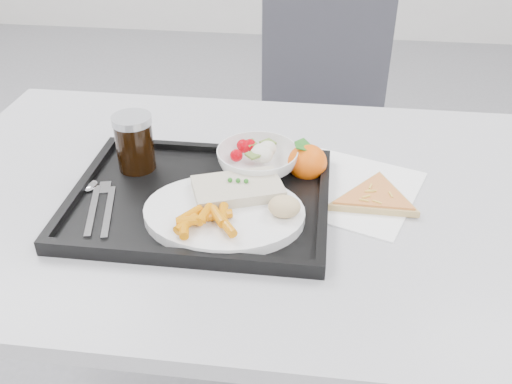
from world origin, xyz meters
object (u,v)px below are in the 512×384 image
object	(u,v)px
tray	(200,199)
cola_glass	(134,142)
salad_bowl	(258,161)
table	(239,220)
tangerine	(307,162)
chair	(322,109)
pizza_slice	(375,197)
dinner_plate	(224,213)

from	to	relation	value
tray	cola_glass	size ratio (longest dim) A/B	4.17
tray	salad_bowl	xyz separation A→B (m)	(0.09, 0.10, 0.03)
table	tray	xyz separation A→B (m)	(-0.06, -0.05, 0.08)
salad_bowl	tangerine	world-z (taller)	tangerine
salad_bowl	cola_glass	bearing A→B (deg)	-176.56
chair	cola_glass	xyz separation A→B (m)	(-0.34, -0.79, 0.28)
cola_glass	tangerine	xyz separation A→B (m)	(0.32, 0.03, -0.04)
cola_glass	pizza_slice	world-z (taller)	cola_glass
salad_bowl	chair	bearing A→B (deg)	81.67
cola_glass	tangerine	distance (m)	0.32
pizza_slice	tray	bearing A→B (deg)	-172.03
chair	tangerine	size ratio (longest dim) A/B	9.59
dinner_plate	cola_glass	distance (m)	0.24
table	cola_glass	xyz separation A→B (m)	(-0.20, 0.03, 0.14)
salad_bowl	tray	bearing A→B (deg)	-132.91
dinner_plate	cola_glass	xyz separation A→B (m)	(-0.19, 0.14, 0.05)
salad_bowl	cola_glass	world-z (taller)	cola_glass
table	tangerine	world-z (taller)	tangerine
table	salad_bowl	xyz separation A→B (m)	(0.03, 0.05, 0.11)
dinner_plate	salad_bowl	size ratio (longest dim) A/B	1.78
table	chair	xyz separation A→B (m)	(0.14, 0.83, -0.15)
dinner_plate	tray	bearing A→B (deg)	133.10
table	tray	bearing A→B (deg)	-140.98
salad_bowl	pizza_slice	xyz separation A→B (m)	(0.22, -0.05, -0.03)
pizza_slice	salad_bowl	bearing A→B (deg)	166.12
dinner_plate	pizza_slice	world-z (taller)	dinner_plate
tangerine	pizza_slice	size ratio (longest dim) A/B	0.38
chair	tangerine	world-z (taller)	chair
table	chair	world-z (taller)	chair
tray	salad_bowl	world-z (taller)	salad_bowl
tangerine	chair	bearing A→B (deg)	88.38
chair	tray	size ratio (longest dim) A/B	2.07
tray	dinner_plate	xyz separation A→B (m)	(0.05, -0.06, 0.02)
tray	cola_glass	distance (m)	0.17
tray	tangerine	xyz separation A→B (m)	(0.18, 0.11, 0.03)
pizza_slice	chair	bearing A→B (deg)	97.10
tangerine	tray	bearing A→B (deg)	-149.10
dinner_plate	cola_glass	world-z (taller)	cola_glass
salad_bowl	dinner_plate	bearing A→B (deg)	-103.49
tangerine	pizza_slice	distance (m)	0.14
table	salad_bowl	bearing A→B (deg)	58.59
tray	salad_bowl	size ratio (longest dim) A/B	2.96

